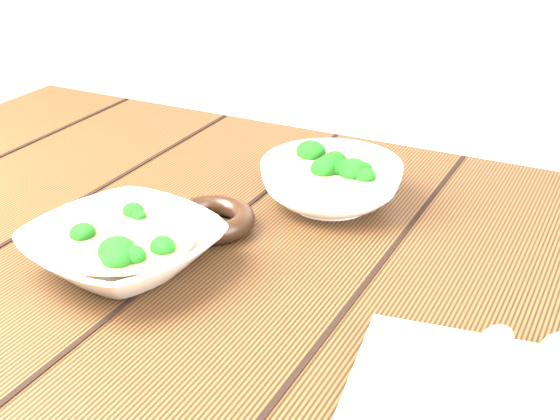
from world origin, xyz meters
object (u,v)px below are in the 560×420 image
Objects in this scene: table at (220,335)px; soup_bowl_front at (123,247)px; trivet at (211,219)px; napkin at (484,403)px; soup_bowl_back at (331,182)px.

soup_bowl_front is (-0.06, -0.08, 0.15)m from table.
soup_bowl_front is at bearing -126.99° from table.
napkin is (0.36, -0.18, -0.01)m from trivet.
napkin is at bearing -22.52° from table.
soup_bowl_back reaches higher than napkin.
soup_bowl_back is 0.40m from napkin.
table is 0.38m from napkin.
trivet is at bearing 128.17° from table.
table is 5.43× the size of napkin.
soup_bowl_front reaches higher than napkin.
trivet is (-0.10, -0.13, -0.02)m from soup_bowl_back.
napkin is at bearing -7.77° from soup_bowl_front.
soup_bowl_back reaches higher than soup_bowl_front.
trivet is 0.47× the size of napkin.
napkin is at bearing -48.67° from soup_bowl_back.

